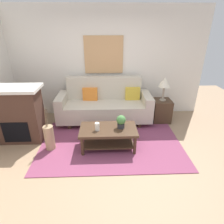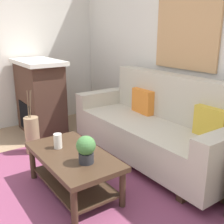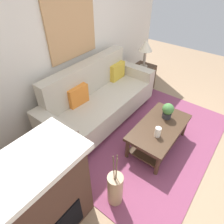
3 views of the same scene
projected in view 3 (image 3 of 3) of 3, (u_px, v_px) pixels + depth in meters
ground_plane at (179, 154)px, 3.06m from camera, size 8.88×8.88×0.00m
wall_back at (77, 40)px, 3.19m from camera, size 4.88×0.10×2.70m
area_rug at (151, 139)px, 3.29m from camera, size 2.87×1.86×0.01m
couch at (99, 101)px, 3.44m from camera, size 2.26×0.84×1.08m
throw_pillow_orange at (78, 96)px, 3.12m from camera, size 0.37×0.15×0.32m
throw_pillow_mustard at (117, 71)px, 3.78m from camera, size 0.36×0.12×0.32m
coffee_table at (159, 131)px, 3.01m from camera, size 1.10×0.60×0.43m
tabletop_vase at (158, 132)px, 2.73m from camera, size 0.08×0.08×0.15m
potted_plant_tabletop at (168, 110)px, 3.00m from camera, size 0.18×0.18×0.26m
side_table at (142, 78)px, 4.38m from camera, size 0.44×0.44×0.56m
table_lamp at (146, 47)px, 3.93m from camera, size 0.28×0.28×0.57m
fireplace at (41, 200)px, 1.89m from camera, size 1.02×0.58×1.16m
floor_vase at (115, 189)px, 2.34m from camera, size 0.19×0.19×0.50m
floor_vase_branch_a at (117, 167)px, 2.08m from camera, size 0.04×0.03×0.36m
floor_vase_branch_b at (114, 168)px, 2.07m from camera, size 0.03×0.04×0.36m
floor_vase_branch_c at (116, 170)px, 2.05m from camera, size 0.04×0.01×0.36m
framed_painting at (72, 29)px, 2.94m from camera, size 0.95×0.03×0.89m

